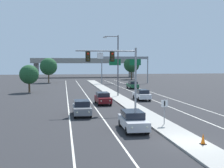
# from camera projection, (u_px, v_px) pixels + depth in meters

# --- Properties ---
(ground_plane) EXTENTS (260.00, 260.00, 0.00)m
(ground_plane) POSITION_uv_depth(u_px,v_px,m) (191.00, 144.00, 19.40)
(ground_plane) COLOR #28282B
(median_island) EXTENTS (2.40, 110.00, 0.15)m
(median_island) POSITION_uv_depth(u_px,v_px,m) (130.00, 105.00, 37.09)
(median_island) COLOR #9E9B93
(median_island) RESTS_ON ground
(lane_stripe_oncoming_center) EXTENTS (0.14, 100.00, 0.01)m
(lane_stripe_oncoming_center) POSITION_uv_depth(u_px,v_px,m) (90.00, 100.00, 43.20)
(lane_stripe_oncoming_center) COLOR silver
(lane_stripe_oncoming_center) RESTS_ON ground
(lane_stripe_receding_center) EXTENTS (0.14, 100.00, 0.01)m
(lane_stripe_receding_center) POSITION_uv_depth(u_px,v_px,m) (149.00, 98.00, 44.77)
(lane_stripe_receding_center) COLOR silver
(lane_stripe_receding_center) RESTS_ON ground
(edge_stripe_left) EXTENTS (0.14, 100.00, 0.01)m
(edge_stripe_left) POSITION_uv_depth(u_px,v_px,m) (68.00, 100.00, 42.65)
(edge_stripe_left) COLOR silver
(edge_stripe_left) RESTS_ON ground
(edge_stripe_right) EXTENTS (0.14, 100.00, 0.01)m
(edge_stripe_right) POSITION_uv_depth(u_px,v_px,m) (169.00, 98.00, 45.32)
(edge_stripe_right) COLOR silver
(edge_stripe_right) RESTS_ON ground
(overhead_signal_mast) EXTENTS (7.19, 0.44, 7.20)m
(overhead_signal_mast) POSITION_uv_depth(u_px,v_px,m) (117.00, 65.00, 33.17)
(overhead_signal_mast) COLOR gray
(overhead_signal_mast) RESTS_ON median_island
(median_sign_post) EXTENTS (0.60, 0.10, 2.20)m
(median_sign_post) POSITION_uv_depth(u_px,v_px,m) (164.00, 108.00, 24.84)
(median_sign_post) COLOR gray
(median_sign_post) RESTS_ON median_island
(street_lamp_median) EXTENTS (2.58, 0.28, 10.00)m
(street_lamp_median) POSITION_uv_depth(u_px,v_px,m) (117.00, 62.00, 47.02)
(street_lamp_median) COLOR #4C4C51
(street_lamp_median) RESTS_ON median_island
(car_oncoming_silver) EXTENTS (1.90, 4.50, 1.58)m
(car_oncoming_silver) POSITION_uv_depth(u_px,v_px,m) (133.00, 120.00, 23.34)
(car_oncoming_silver) COLOR #B7B7BC
(car_oncoming_silver) RESTS_ON ground
(car_oncoming_grey) EXTENTS (1.85, 4.48, 1.58)m
(car_oncoming_grey) POSITION_uv_depth(u_px,v_px,m) (82.00, 108.00, 30.02)
(car_oncoming_grey) COLOR slate
(car_oncoming_grey) RESTS_ON ground
(car_oncoming_darkred) EXTENTS (1.89, 4.50, 1.58)m
(car_oncoming_darkred) POSITION_uv_depth(u_px,v_px,m) (103.00, 98.00, 38.44)
(car_oncoming_darkred) COLOR #5B0F14
(car_oncoming_darkred) RESTS_ON ground
(car_receding_white) EXTENTS (1.83, 4.48, 1.58)m
(car_receding_white) POSITION_uv_depth(u_px,v_px,m) (142.00, 94.00, 42.85)
(car_receding_white) COLOR silver
(car_receding_white) RESTS_ON ground
(car_receding_green) EXTENTS (1.88, 4.49, 1.58)m
(car_receding_green) POSITION_uv_depth(u_px,v_px,m) (133.00, 85.00, 62.26)
(car_receding_green) COLOR #195633
(car_receding_green) RESTS_ON ground
(traffic_cone_median_nose) EXTENTS (0.36, 0.36, 0.74)m
(traffic_cone_median_nose) POSITION_uv_depth(u_px,v_px,m) (203.00, 139.00, 18.72)
(traffic_cone_median_nose) COLOR black
(traffic_cone_median_nose) RESTS_ON median_island
(highway_sign_gantry) EXTENTS (13.28, 0.42, 7.50)m
(highway_sign_gantry) POSITION_uv_depth(u_px,v_px,m) (125.00, 61.00, 78.24)
(highway_sign_gantry) COLOR gray
(highway_sign_gantry) RESTS_ON ground
(overpass_bridge) EXTENTS (42.40, 6.40, 7.65)m
(overpass_bridge) POSITION_uv_depth(u_px,v_px,m) (85.00, 63.00, 114.36)
(overpass_bridge) COLOR gray
(overpass_bridge) RESTS_ON ground
(tree_far_left_b) EXTENTS (4.94, 4.94, 7.14)m
(tree_far_left_b) POSITION_uv_depth(u_px,v_px,m) (49.00, 67.00, 81.27)
(tree_far_left_b) COLOR #4C3823
(tree_far_left_b) RESTS_ON ground
(tree_far_right_a) EXTENTS (5.48, 5.48, 7.94)m
(tree_far_right_a) POSITION_uv_depth(u_px,v_px,m) (132.00, 65.00, 99.16)
(tree_far_right_a) COLOR #4C3823
(tree_far_right_a) RESTS_ON ground
(tree_far_left_a) EXTENTS (3.64, 3.64, 5.26)m
(tree_far_left_a) POSITION_uv_depth(u_px,v_px,m) (29.00, 74.00, 53.75)
(tree_far_left_a) COLOR #4C3823
(tree_far_left_a) RESTS_ON ground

